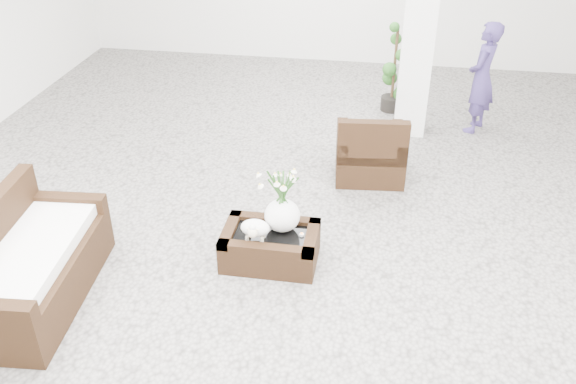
% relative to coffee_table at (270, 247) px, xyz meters
% --- Properties ---
extents(ground, '(11.00, 11.00, 0.00)m').
position_rel_coffee_table_xyz_m(ground, '(0.12, 0.39, -0.16)').
color(ground, gray).
rests_on(ground, ground).
extents(column, '(0.40, 0.40, 3.50)m').
position_rel_coffee_table_xyz_m(column, '(1.32, 3.19, 1.59)').
color(column, white).
rests_on(column, ground).
extents(coffee_table, '(0.90, 0.60, 0.31)m').
position_rel_coffee_table_xyz_m(coffee_table, '(0.00, 0.00, 0.00)').
color(coffee_table, '#341E0F').
rests_on(coffee_table, ground).
extents(sheep_figurine, '(0.28, 0.23, 0.21)m').
position_rel_coffee_table_xyz_m(sheep_figurine, '(-0.12, -0.10, 0.26)').
color(sheep_figurine, white).
rests_on(sheep_figurine, coffee_table).
extents(planter_narcissus, '(0.44, 0.44, 0.80)m').
position_rel_coffee_table_xyz_m(planter_narcissus, '(0.10, 0.10, 0.56)').
color(planter_narcissus, white).
rests_on(planter_narcissus, coffee_table).
extents(tealight, '(0.04, 0.04, 0.03)m').
position_rel_coffee_table_xyz_m(tealight, '(0.30, 0.02, 0.17)').
color(tealight, white).
rests_on(tealight, coffee_table).
extents(armchair, '(0.86, 0.83, 0.84)m').
position_rel_coffee_table_xyz_m(armchair, '(0.85, 1.86, 0.27)').
color(armchair, '#341E0F').
rests_on(armchair, ground).
extents(loveseat, '(0.93, 1.73, 0.89)m').
position_rel_coffee_table_xyz_m(loveseat, '(-1.93, -0.86, 0.29)').
color(loveseat, '#341E0F').
rests_on(loveseat, ground).
extents(topiary, '(0.34, 0.34, 1.28)m').
position_rel_coffee_table_xyz_m(topiary, '(1.07, 3.86, 0.48)').
color(topiary, '#214E19').
rests_on(topiary, ground).
extents(shopper, '(0.55, 0.64, 1.50)m').
position_rel_coffee_table_xyz_m(shopper, '(2.21, 3.37, 0.59)').
color(shopper, '#3E2F69').
rests_on(shopper, ground).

